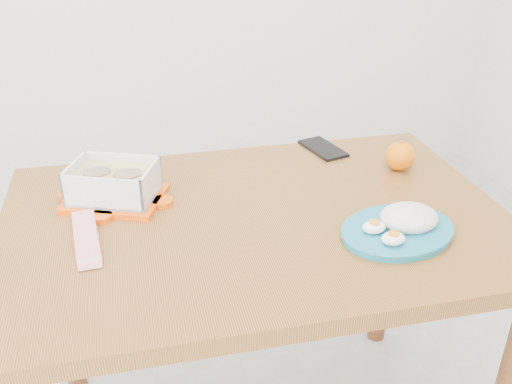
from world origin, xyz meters
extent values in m
cube|color=#985A2B|center=(0.07, 0.09, 0.73)|extent=(1.16, 0.78, 0.04)
cylinder|color=brown|center=(-0.44, 0.42, 0.35)|extent=(0.06, 0.06, 0.71)
cylinder|color=brown|center=(0.59, 0.40, 0.35)|extent=(0.06, 0.06, 0.71)
cube|color=#FF5607|center=(-0.24, 0.24, 0.76)|extent=(0.27, 0.24, 0.01)
cube|color=white|center=(-0.24, 0.24, 0.80)|extent=(0.23, 0.20, 0.08)
cube|color=tan|center=(-0.24, 0.24, 0.80)|extent=(0.22, 0.19, 0.05)
cylinder|color=#948360|center=(-0.27, 0.25, 0.81)|extent=(0.08, 0.08, 0.02)
cylinder|color=#948360|center=(-0.20, 0.22, 0.81)|extent=(0.08, 0.08, 0.02)
sphere|color=orange|center=(0.50, 0.23, 0.79)|extent=(0.08, 0.08, 0.08)
cylinder|color=#19718D|center=(0.35, -0.07, 0.76)|extent=(0.32, 0.32, 0.02)
ellipsoid|color=silver|center=(0.38, -0.05, 0.79)|extent=(0.15, 0.14, 0.05)
ellipsoid|color=white|center=(0.29, -0.07, 0.78)|extent=(0.06, 0.05, 0.02)
ellipsoid|color=white|center=(0.31, -0.12, 0.78)|extent=(0.06, 0.05, 0.02)
cube|color=red|center=(-0.30, 0.08, 0.76)|extent=(0.06, 0.20, 0.02)
cube|color=black|center=(0.35, 0.40, 0.75)|extent=(0.11, 0.17, 0.01)
camera|label=1|loc=(-0.20, -1.01, 1.41)|focal=40.00mm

